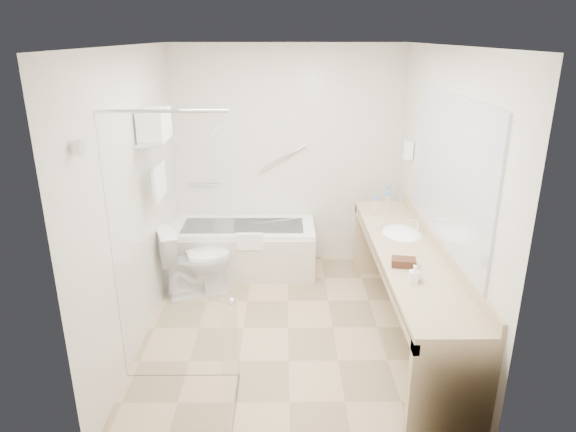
{
  "coord_description": "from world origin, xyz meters",
  "views": [
    {
      "loc": [
        -0.04,
        -4.15,
        2.59
      ],
      "look_at": [
        0.0,
        0.3,
        1.0
      ],
      "focal_mm": 32.0,
      "sensor_mm": 36.0,
      "label": 1
    }
  ],
  "objects_px": {
    "amenity_basket": "(404,262)",
    "vanity_counter": "(407,272)",
    "water_bottle_left": "(375,206)",
    "bathtub": "(244,248)",
    "toilet": "(196,260)"
  },
  "relations": [
    {
      "from": "amenity_basket",
      "to": "vanity_counter",
      "type": "bearing_deg",
      "value": 69.99
    },
    {
      "from": "water_bottle_left",
      "to": "bathtub",
      "type": "bearing_deg",
      "value": 160.82
    },
    {
      "from": "amenity_basket",
      "to": "water_bottle_left",
      "type": "relative_size",
      "value": 0.98
    },
    {
      "from": "bathtub",
      "to": "toilet",
      "type": "distance_m",
      "value": 0.71
    },
    {
      "from": "toilet",
      "to": "vanity_counter",
      "type": "bearing_deg",
      "value": -134.83
    },
    {
      "from": "vanity_counter",
      "to": "water_bottle_left",
      "type": "bearing_deg",
      "value": 98.92
    },
    {
      "from": "toilet",
      "to": "water_bottle_left",
      "type": "relative_size",
      "value": 3.97
    },
    {
      "from": "bathtub",
      "to": "amenity_basket",
      "type": "xyz_separation_m",
      "value": [
        1.41,
        -1.7,
        0.61
      ]
    },
    {
      "from": "vanity_counter",
      "to": "amenity_basket",
      "type": "height_order",
      "value": "vanity_counter"
    },
    {
      "from": "bathtub",
      "to": "amenity_basket",
      "type": "distance_m",
      "value": 2.29
    },
    {
      "from": "amenity_basket",
      "to": "bathtub",
      "type": "bearing_deg",
      "value": 129.6
    },
    {
      "from": "toilet",
      "to": "amenity_basket",
      "type": "relative_size",
      "value": 4.04
    },
    {
      "from": "bathtub",
      "to": "toilet",
      "type": "bearing_deg",
      "value": -129.87
    },
    {
      "from": "amenity_basket",
      "to": "water_bottle_left",
      "type": "bearing_deg",
      "value": 91.32
    },
    {
      "from": "bathtub",
      "to": "water_bottle_left",
      "type": "bearing_deg",
      "value": -19.18
    }
  ]
}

